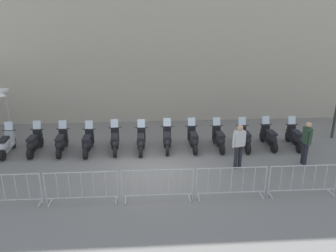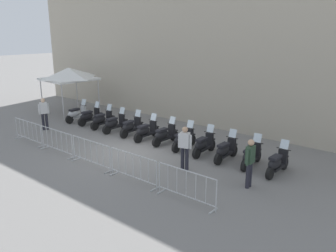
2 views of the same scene
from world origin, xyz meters
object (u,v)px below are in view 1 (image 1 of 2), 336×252
motorcycle_6 (167,140)px  barrier_segment_2 (158,185)px  motorcycle_9 (245,139)px  motorcycle_11 (295,138)px  motorcycle_8 (219,139)px  motorcycle_10 (269,138)px  motorcycle_3 (88,143)px  motorcycle_7 (193,140)px  barrier_segment_3 (231,183)px  barrier_segment_1 (82,188)px  officer_near_row_end (306,141)px  motorcycle_1 (34,143)px  motorcycle_5 (141,141)px  barrier_segment_4 (303,180)px  motorcycle_4 (115,141)px  barrier_segment_0 (4,190)px  officer_mid_plaza (239,144)px  motorcycle_0 (6,145)px  motorcycle_2 (61,143)px

motorcycle_6 → barrier_segment_2: bearing=-93.4°
motorcycle_9 → motorcycle_11: bearing=4.0°
motorcycle_8 → motorcycle_10: (2.19, 0.21, 0.00)m
motorcycle_3 → motorcycle_8: 5.51m
motorcycle_6 → motorcycle_7: 1.11m
barrier_segment_2 → barrier_segment_3: 2.32m
motorcycle_8 → barrier_segment_1: 6.37m
motorcycle_3 → barrier_segment_3: bearing=-32.0°
barrier_segment_3 → officer_near_row_end: bearing=37.4°
motorcycle_1 → motorcycle_3: bearing=1.3°
motorcycle_5 → barrier_segment_2: (0.85, -3.74, 0.07)m
motorcycle_1 → barrier_segment_4: bearing=-17.5°
motorcycle_3 → motorcycle_4: (1.09, 0.20, 0.00)m
motorcycle_1 → motorcycle_3: 2.20m
motorcycle_4 → barrier_segment_0: (-2.68, -4.10, 0.07)m
motorcycle_10 → officer_mid_plaza: (-1.71, -1.98, 0.53)m
barrier_segment_3 → officer_near_row_end: 4.06m
barrier_segment_1 → officer_mid_plaza: size_ratio=1.29×
motorcycle_4 → barrier_segment_3: 5.55m
motorcycle_10 → motorcycle_0: bearing=-175.1°
barrier_segment_3 → motorcycle_4: bearing=140.3°
motorcycle_5 → officer_mid_plaza: officer_mid_plaza is taller
motorcycle_9 → motorcycle_5: bearing=-175.2°
motorcycle_8 → officer_near_row_end: 3.44m
barrier_segment_1 → barrier_segment_2: size_ratio=1.00×
motorcycle_1 → officer_mid_plaza: officer_mid_plaza is taller
motorcycle_11 → barrier_segment_0: bearing=-155.9°
motorcycle_6 → officer_near_row_end: (5.29, -1.28, 0.53)m
motorcycle_8 → motorcycle_10: 2.20m
motorcycle_4 → officer_mid_plaza: officer_mid_plaza is taller
motorcycle_11 → barrier_segment_0: (-10.36, -4.64, 0.07)m
motorcycle_8 → motorcycle_11: 3.29m
officer_near_row_end → barrier_segment_1: bearing=-160.2°
barrier_segment_1 → motorcycle_2: bearing=116.1°
motorcycle_6 → motorcycle_11: bearing=3.6°
motorcycle_9 → barrier_segment_3: motorcycle_9 is taller
motorcycle_1 → motorcycle_4: size_ratio=1.00×
motorcycle_6 → motorcycle_10: same height
motorcycle_4 → officer_mid_plaza: size_ratio=1.00×
motorcycle_2 → motorcycle_9: 7.70m
motorcycle_1 → motorcycle_7: (6.58, 0.51, 0.00)m
motorcycle_11 → barrier_segment_1: motorcycle_11 is taller
motorcycle_5 → barrier_segment_4: size_ratio=0.77×
motorcycle_4 → motorcycle_0: bearing=-174.8°
motorcycle_8 → barrier_segment_4: bearing=-59.2°
motorcycle_7 → officer_mid_plaza: bearing=-47.3°
motorcycle_7 → officer_near_row_end: (4.19, -1.36, 0.53)m
motorcycle_9 → motorcycle_7: bearing=-176.9°
barrier_segment_2 → officer_near_row_end: size_ratio=1.29×
barrier_segment_1 → barrier_segment_3: (4.63, 0.37, 0.00)m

